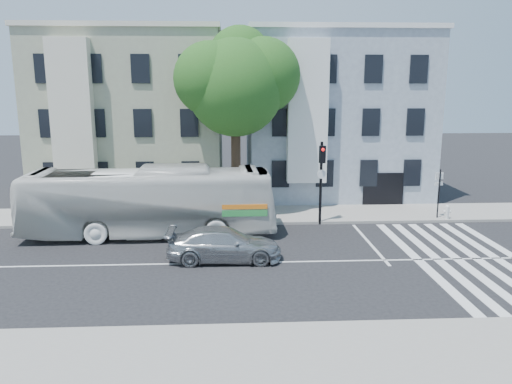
{
  "coord_description": "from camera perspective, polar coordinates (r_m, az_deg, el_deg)",
  "views": [
    {
      "loc": [
        -0.29,
        -20.74,
        7.58
      ],
      "look_at": [
        0.94,
        3.62,
        2.4
      ],
      "focal_mm": 35.0,
      "sensor_mm": 36.0,
      "label": 1
    }
  ],
  "objects": [
    {
      "name": "bus",
      "position": [
        26.13,
        -12.06,
        -1.08
      ],
      "size": [
        3.44,
        12.94,
        3.58
      ],
      "primitive_type": "imported",
      "rotation": [
        0.0,
        0.0,
        1.61
      ],
      "color": "silver",
      "rests_on": "ground"
    },
    {
      "name": "far_sign_pole",
      "position": [
        30.34,
        20.18,
        0.48
      ],
      "size": [
        0.5,
        0.22,
        2.82
      ],
      "rotation": [
        0.0,
        0.0,
        0.24
      ],
      "color": "black",
      "rests_on": "sidewalk_far"
    },
    {
      "name": "sidewalk_far",
      "position": [
        29.71,
        -2.25,
        -2.65
      ],
      "size": [
        80.0,
        4.0,
        0.15
      ],
      "primitive_type": "cube",
      "color": "gray",
      "rests_on": "ground"
    },
    {
      "name": "building_left",
      "position": [
        36.42,
        -13.66,
        8.38
      ],
      "size": [
        12.0,
        10.0,
        11.0
      ],
      "primitive_type": "cube",
      "color": "gray",
      "rests_on": "ground"
    },
    {
      "name": "street_tree",
      "position": [
        29.48,
        -2.27,
        12.47
      ],
      "size": [
        7.3,
        5.9,
        11.1
      ],
      "color": "#2D2116",
      "rests_on": "ground"
    },
    {
      "name": "sedan",
      "position": [
        22.23,
        -3.66,
        -5.98
      ],
      "size": [
        2.14,
        5.08,
        1.46
      ],
      "primitive_type": "imported",
      "rotation": [
        0.0,
        0.0,
        1.55
      ],
      "color": "#ACAFB3",
      "rests_on": "ground"
    },
    {
      "name": "traffic_signal",
      "position": [
        27.52,
        7.49,
        2.3
      ],
      "size": [
        0.48,
        0.55,
        4.64
      ],
      "rotation": [
        0.0,
        0.0,
        0.21
      ],
      "color": "black",
      "rests_on": "ground"
    },
    {
      "name": "sidewalk_near",
      "position": [
        14.79,
        -1.45,
        -18.51
      ],
      "size": [
        80.0,
        4.0,
        0.15
      ],
      "primitive_type": "cube",
      "color": "gray",
      "rests_on": "ground"
    },
    {
      "name": "ground",
      "position": [
        22.09,
        -1.99,
        -8.09
      ],
      "size": [
        120.0,
        120.0,
        0.0
      ],
      "primitive_type": "plane",
      "color": "black",
      "rests_on": "ground"
    },
    {
      "name": "fire_hydrant",
      "position": [
        30.52,
        20.97,
        -2.11
      ],
      "size": [
        0.44,
        0.26,
        0.81
      ],
      "rotation": [
        0.0,
        0.0,
        0.04
      ],
      "color": "silver",
      "rests_on": "sidewalk_far"
    },
    {
      "name": "hedge",
      "position": [
        28.89,
        -12.95,
        -2.51
      ],
      "size": [
        8.52,
        1.04,
        0.7
      ],
      "primitive_type": null,
      "rotation": [
        0.0,
        0.0,
        0.02
      ],
      "color": "#1A531B",
      "rests_on": "sidewalk_far"
    },
    {
      "name": "building_right",
      "position": [
        36.54,
        8.71,
        8.59
      ],
      "size": [
        12.0,
        10.0,
        11.0
      ],
      "primitive_type": "cube",
      "color": "gray",
      "rests_on": "ground"
    }
  ]
}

